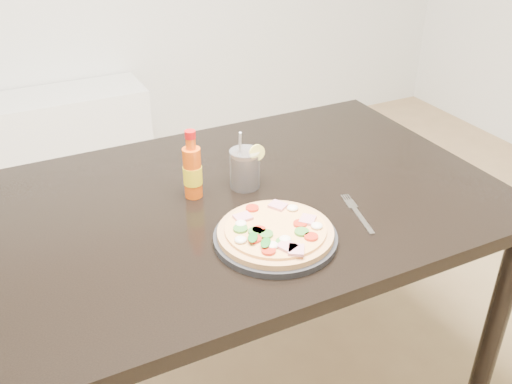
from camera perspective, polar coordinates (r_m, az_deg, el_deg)
name	(u,v)px	position (r m, az deg, el deg)	size (l,w,h in m)	color
dining_table	(236,224)	(1.55, -1.98, -3.21)	(1.40, 0.90, 0.75)	black
plate	(275,238)	(1.34, 1.95, -4.61)	(0.29, 0.29, 0.02)	black
pizza	(275,231)	(1.32, 1.95, -3.96)	(0.27, 0.27, 0.03)	tan
hot_sauce_bottle	(192,171)	(1.49, -6.37, 2.10)	(0.05, 0.05, 0.19)	#DF500D
cola_cup	(245,169)	(1.53, -1.11, 2.27)	(0.09, 0.08, 0.17)	black
fork	(357,212)	(1.46, 10.04, -2.01)	(0.06, 0.19, 0.00)	silver
media_console	(11,149)	(3.16, -23.32, 3.98)	(1.40, 0.34, 0.50)	white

